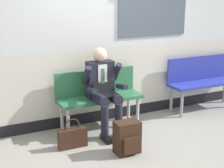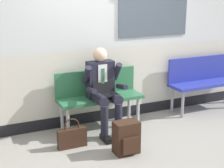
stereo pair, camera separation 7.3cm
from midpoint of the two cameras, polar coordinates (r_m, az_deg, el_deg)
ground_plane at (r=5.13m, az=1.95°, el=-8.26°), size 18.00×18.00×0.00m
station_wall at (r=5.32m, az=-0.98°, el=9.55°), size 6.26×0.17×3.04m
bench_with_person at (r=5.18m, az=-1.85°, el=-1.58°), size 1.30×0.42×0.89m
bench_empty at (r=6.22m, az=15.59°, el=0.95°), size 1.38×0.42×0.93m
person_seated at (r=4.97m, az=-0.98°, el=-0.73°), size 0.57×0.70×1.26m
backpack at (r=4.47m, az=2.93°, el=-9.03°), size 0.32×0.25×0.43m
handbag at (r=4.67m, az=-6.28°, el=-8.89°), size 0.40×0.10×0.42m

